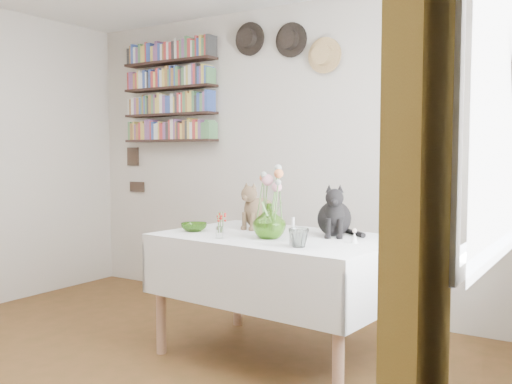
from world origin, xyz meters
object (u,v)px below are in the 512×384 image
Objects in this scene: tabby_cat at (260,205)px; bookshelf_unit at (170,93)px; dining_table at (278,266)px; flower_vase at (269,221)px; black_cat at (334,209)px.

bookshelf_unit is (-1.48, 0.80, 0.90)m from tabby_cat.
bookshelf_unit is (-1.76, 1.03, 1.26)m from dining_table.
flower_vase is (0.29, -0.36, -0.06)m from tabby_cat.
dining_table is 4.65× the size of black_cat.
tabby_cat is at bearing 140.42° from dining_table.
flower_vase is (-0.28, -0.32, -0.06)m from black_cat.
flower_vase is 2.33m from bookshelf_unit.
dining_table is 0.50m from black_cat.
bookshelf_unit reaches higher than flower_vase.
bookshelf_unit is at bearing 157.65° from tabby_cat.
black_cat is at bearing 33.04° from dining_table.
flower_vase is at bearing -45.19° from tabby_cat.
bookshelf_unit is (-1.78, 1.16, 0.96)m from flower_vase.
black_cat reaches higher than flower_vase.
bookshelf_unit is at bearing 133.27° from black_cat.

